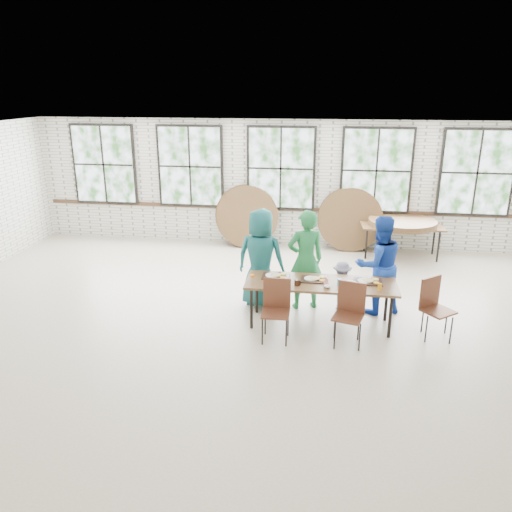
{
  "coord_description": "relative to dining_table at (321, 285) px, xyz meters",
  "views": [
    {
      "loc": [
        1.13,
        -7.31,
        3.7
      ],
      "look_at": [
        0.0,
        0.4,
        1.05
      ],
      "focal_mm": 35.0,
      "sensor_mm": 36.0,
      "label": 1
    }
  ],
  "objects": [
    {
      "name": "storage_table",
      "position": [
        1.73,
        3.75,
        -0.0
      ],
      "size": [
        1.84,
        0.85,
        0.74
      ],
      "rotation": [
        0.0,
        0.0,
        0.06
      ],
      "color": "brown",
      "rests_on": "ground"
    },
    {
      "name": "dining_table",
      "position": [
        0.0,
        0.0,
        0.0
      ],
      "size": [
        2.4,
        0.81,
        0.74
      ],
      "rotation": [
        0.0,
        0.0,
        0.01
      ],
      "color": "brown",
      "rests_on": "ground"
    },
    {
      "name": "tabletop_clutter",
      "position": [
        0.1,
        -0.02,
        0.08
      ],
      "size": [
        1.93,
        0.6,
        0.11
      ],
      "color": "black",
      "rests_on": "dining_table"
    },
    {
      "name": "chair_spare",
      "position": [
        1.73,
        -0.14,
        -0.13
      ],
      "size": [
        0.58,
        0.58,
        0.95
      ],
      "rotation": [
        0.0,
        0.0,
        0.69
      ],
      "color": "#532C1B",
      "rests_on": "ground"
    },
    {
      "name": "adult_teal",
      "position": [
        -1.06,
        0.65,
        0.19
      ],
      "size": [
        0.93,
        0.69,
        1.75
      ],
      "primitive_type": "imported",
      "rotation": [
        0.0,
        0.0,
        2.98
      ],
      "color": "#195360",
      "rests_on": "ground"
    },
    {
      "name": "chair_near_right",
      "position": [
        0.45,
        -0.53,
        -0.13
      ],
      "size": [
        0.51,
        0.5,
        0.95
      ],
      "rotation": [
        0.0,
        0.0,
        -0.27
      ],
      "color": "#532C1B",
      "rests_on": "ground"
    },
    {
      "name": "round_tops_stacked",
      "position": [
        1.73,
        3.75,
        0.12
      ],
      "size": [
        1.5,
        1.5,
        0.13
      ],
      "color": "brown",
      "rests_on": "storage_table"
    },
    {
      "name": "room",
      "position": [
        -1.08,
        4.27,
        1.14
      ],
      "size": [
        12.0,
        12.0,
        12.0
      ],
      "color": "beige",
      "rests_on": "ground"
    },
    {
      "name": "chair_near_left",
      "position": [
        -0.66,
        -0.55,
        -0.13
      ],
      "size": [
        0.43,
        0.41,
        0.95
      ],
      "rotation": [
        0.0,
        0.0,
        0.02
      ],
      "color": "#532C1B",
      "rests_on": "ground"
    },
    {
      "name": "adult_blue",
      "position": [
        0.94,
        0.65,
        0.16
      ],
      "size": [
        1.0,
        0.9,
        1.71
      ],
      "primitive_type": "imported",
      "rotation": [
        0.0,
        0.0,
        3.5
      ],
      "color": "#183EA8",
      "rests_on": "ground"
    },
    {
      "name": "toddler",
      "position": [
        0.35,
        0.65,
        -0.25
      ],
      "size": [
        0.6,
        0.39,
        0.88
      ],
      "primitive_type": "imported",
      "rotation": [
        0.0,
        0.0,
        3.25
      ],
      "color": "#18133D",
      "rests_on": "ground"
    },
    {
      "name": "adult_green",
      "position": [
        -0.29,
        0.65,
        0.19
      ],
      "size": [
        0.75,
        0.61,
        1.76
      ],
      "primitive_type": "imported",
      "rotation": [
        0.0,
        0.0,
        3.49
      ],
      "color": "#1E733A",
      "rests_on": "ground"
    },
    {
      "name": "round_tops_leaning",
      "position": [
        -0.65,
        4.09,
        0.05
      ],
      "size": [
        4.01,
        0.5,
        1.49
      ],
      "color": "brown",
      "rests_on": "ground"
    }
  ]
}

